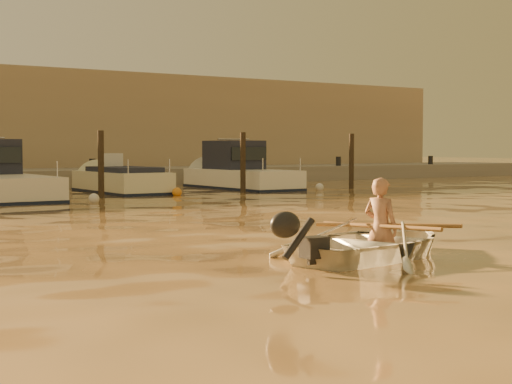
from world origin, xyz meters
TOP-DOWN VIEW (x-y plane):
  - ground_plane at (0.00, 0.00)m, footprint 160.00×160.00m
  - dinghy at (-1.91, -0.12)m, footprint 3.59×3.00m
  - person at (-1.82, -0.09)m, footprint 0.46×0.58m
  - outboard_motor at (-3.35, -0.55)m, footprint 0.98×0.64m
  - oar_port at (-1.67, -0.05)m, footprint 1.06×1.87m
  - oar_starboard at (-1.87, -0.11)m, footprint 0.31×2.09m
  - moored_boat_3 at (1.41, 16.00)m, footprint 1.76×5.21m
  - moored_boat_4 at (6.14, 16.00)m, footprint 1.94×6.09m
  - piling_2 at (-0.20, 13.80)m, footprint 0.18×0.18m
  - piling_3 at (4.80, 13.80)m, footprint 0.18×0.18m
  - piling_4 at (9.50, 13.80)m, footprint 0.18×0.18m
  - fender_c at (-1.11, 12.10)m, footprint 0.30×0.30m
  - fender_d at (2.22, 13.58)m, footprint 0.30×0.30m
  - fender_e at (7.79, 13.50)m, footprint 0.30×0.30m
  - quay at (0.00, 21.50)m, footprint 52.00×4.00m

SIDE VIEW (x-z plane):
  - ground_plane at x=0.00m, z-range 0.00..0.00m
  - fender_c at x=-1.11m, z-range -0.05..0.25m
  - fender_d at x=2.22m, z-range -0.05..0.25m
  - fender_e at x=7.79m, z-range -0.05..0.25m
  - quay at x=0.00m, z-range -0.35..0.65m
  - dinghy at x=-1.91m, z-range -0.12..0.52m
  - moored_boat_3 at x=1.41m, z-range -0.25..0.70m
  - outboard_motor at x=-3.35m, z-range -0.07..0.63m
  - person at x=-1.82m, z-range -0.30..1.09m
  - oar_port at x=-1.67m, z-range 0.35..0.49m
  - oar_starboard at x=-1.87m, z-range 0.35..0.49m
  - moored_boat_4 at x=6.14m, z-range -0.25..1.50m
  - piling_2 at x=-0.20m, z-range -0.20..2.00m
  - piling_3 at x=4.80m, z-range -0.20..2.00m
  - piling_4 at x=9.50m, z-range -0.20..2.00m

